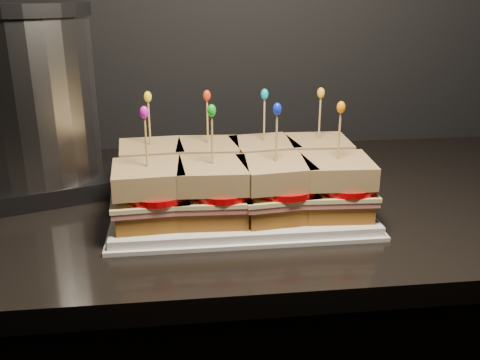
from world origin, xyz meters
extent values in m
cube|color=black|center=(-0.24, 1.70, 0.90)|extent=(2.49, 0.63, 0.03)
cube|color=white|center=(-0.17, 1.62, 0.93)|extent=(0.38, 0.23, 0.02)
cube|color=white|center=(-0.17, 1.62, 0.92)|extent=(0.39, 0.24, 0.01)
cube|color=#643210|center=(-0.31, 1.67, 0.95)|extent=(0.10, 0.10, 0.03)
cube|color=#CC6063|center=(-0.31, 1.67, 0.97)|extent=(0.11, 0.11, 0.01)
cube|color=beige|center=(-0.31, 1.67, 0.98)|extent=(0.11, 0.11, 0.01)
cylinder|color=#C00507|center=(-0.29, 1.66, 0.98)|extent=(0.09, 0.09, 0.01)
cube|color=brown|center=(-0.31, 1.67, 1.00)|extent=(0.10, 0.10, 0.03)
cylinder|color=tan|center=(-0.31, 1.67, 1.05)|extent=(0.00, 0.00, 0.09)
ellipsoid|color=yellow|center=(-0.31, 1.67, 1.10)|extent=(0.01, 0.01, 0.02)
cube|color=#643210|center=(-0.22, 1.67, 0.95)|extent=(0.10, 0.10, 0.03)
cube|color=#CC6063|center=(-0.22, 1.67, 0.97)|extent=(0.11, 0.11, 0.01)
cube|color=beige|center=(-0.22, 1.67, 0.98)|extent=(0.11, 0.11, 0.01)
cylinder|color=#C00507|center=(-0.21, 1.66, 0.98)|extent=(0.09, 0.09, 0.01)
cube|color=brown|center=(-0.22, 1.67, 1.00)|extent=(0.10, 0.10, 0.03)
cylinder|color=tan|center=(-0.22, 1.67, 1.05)|extent=(0.00, 0.00, 0.09)
ellipsoid|color=red|center=(-0.22, 1.67, 1.10)|extent=(0.01, 0.01, 0.02)
cube|color=#643210|center=(-0.13, 1.67, 0.95)|extent=(0.11, 0.11, 0.03)
cube|color=#CC6063|center=(-0.13, 1.67, 0.97)|extent=(0.12, 0.11, 0.01)
cube|color=beige|center=(-0.13, 1.67, 0.98)|extent=(0.12, 0.11, 0.01)
cylinder|color=#C00507|center=(-0.12, 1.66, 0.98)|extent=(0.09, 0.09, 0.01)
cube|color=brown|center=(-0.13, 1.67, 1.00)|extent=(0.11, 0.11, 0.03)
cylinder|color=tan|center=(-0.13, 1.67, 1.05)|extent=(0.00, 0.00, 0.09)
ellipsoid|color=#0B9ABD|center=(-0.13, 1.67, 1.10)|extent=(0.01, 0.01, 0.02)
cube|color=#643210|center=(-0.04, 1.67, 0.95)|extent=(0.10, 0.10, 0.03)
cube|color=#CC6063|center=(-0.04, 1.67, 0.97)|extent=(0.11, 0.10, 0.01)
cube|color=beige|center=(-0.04, 1.67, 0.98)|extent=(0.11, 0.11, 0.01)
cylinder|color=#C00507|center=(-0.03, 1.66, 0.98)|extent=(0.09, 0.09, 0.01)
cube|color=brown|center=(-0.04, 1.67, 1.00)|extent=(0.10, 0.10, 0.03)
cylinder|color=tan|center=(-0.04, 1.67, 1.05)|extent=(0.00, 0.00, 0.09)
ellipsoid|color=#FAA61A|center=(-0.04, 1.67, 1.10)|extent=(0.01, 0.01, 0.02)
cube|color=#643210|center=(-0.31, 1.56, 0.95)|extent=(0.10, 0.10, 0.03)
cube|color=#CC6063|center=(-0.31, 1.56, 0.97)|extent=(0.11, 0.11, 0.01)
cube|color=beige|center=(-0.31, 1.56, 0.98)|extent=(0.11, 0.11, 0.01)
cylinder|color=#C00507|center=(-0.29, 1.56, 0.98)|extent=(0.09, 0.09, 0.01)
cube|color=brown|center=(-0.31, 1.56, 1.00)|extent=(0.10, 0.10, 0.03)
cylinder|color=tan|center=(-0.31, 1.56, 1.05)|extent=(0.00, 0.00, 0.09)
ellipsoid|color=#D616A8|center=(-0.31, 1.56, 1.10)|extent=(0.01, 0.01, 0.02)
cube|color=#643210|center=(-0.22, 1.56, 0.95)|extent=(0.10, 0.10, 0.03)
cube|color=#CC6063|center=(-0.22, 1.56, 0.97)|extent=(0.11, 0.10, 0.01)
cube|color=beige|center=(-0.22, 1.56, 0.98)|extent=(0.11, 0.11, 0.01)
cylinder|color=#C00507|center=(-0.21, 1.56, 0.98)|extent=(0.09, 0.09, 0.01)
cube|color=brown|center=(-0.22, 1.56, 1.00)|extent=(0.10, 0.10, 0.03)
cylinder|color=tan|center=(-0.22, 1.56, 1.05)|extent=(0.00, 0.00, 0.09)
ellipsoid|color=#10AA17|center=(-0.22, 1.56, 1.10)|extent=(0.01, 0.01, 0.02)
cube|color=#643210|center=(-0.13, 1.56, 0.95)|extent=(0.10, 0.10, 0.03)
cube|color=#CC6063|center=(-0.13, 1.56, 0.97)|extent=(0.11, 0.11, 0.01)
cube|color=beige|center=(-0.13, 1.56, 0.98)|extent=(0.12, 0.11, 0.01)
cylinder|color=#C00507|center=(-0.12, 1.56, 0.98)|extent=(0.09, 0.09, 0.01)
cube|color=brown|center=(-0.13, 1.56, 1.00)|extent=(0.11, 0.11, 0.03)
cylinder|color=tan|center=(-0.13, 1.56, 1.05)|extent=(0.00, 0.00, 0.09)
ellipsoid|color=#0C25D5|center=(-0.13, 1.56, 1.10)|extent=(0.01, 0.01, 0.02)
cube|color=#643210|center=(-0.04, 1.56, 0.95)|extent=(0.10, 0.10, 0.03)
cube|color=#CC6063|center=(-0.04, 1.56, 0.97)|extent=(0.11, 0.11, 0.01)
cube|color=beige|center=(-0.04, 1.56, 0.98)|extent=(0.11, 0.11, 0.01)
cylinder|color=#C00507|center=(-0.03, 1.56, 0.98)|extent=(0.09, 0.09, 0.01)
cube|color=brown|center=(-0.04, 1.56, 1.00)|extent=(0.10, 0.10, 0.03)
cylinder|color=tan|center=(-0.04, 1.56, 1.05)|extent=(0.00, 0.00, 0.09)
ellipsoid|color=orange|center=(-0.04, 1.56, 1.10)|extent=(0.01, 0.01, 0.02)
cube|color=#262628|center=(-0.50, 1.76, 0.94)|extent=(0.29, 0.27, 0.03)
cylinder|color=silver|center=(-0.50, 1.76, 1.08)|extent=(0.20, 0.20, 0.26)
cylinder|color=#262628|center=(-0.50, 1.76, 1.22)|extent=(0.21, 0.21, 0.02)
camera|label=1|loc=(-0.26, 0.86, 1.25)|focal=40.00mm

